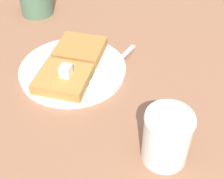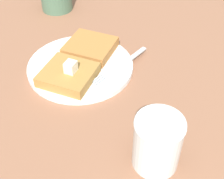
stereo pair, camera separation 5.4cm
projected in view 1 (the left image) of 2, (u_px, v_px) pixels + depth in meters
table_surface at (124, 106)px, 58.54cm from camera, size 117.12×117.12×2.03cm
plate at (73, 69)px, 64.13cm from camera, size 21.87×21.87×1.11cm
toast_slice_left at (63, 79)px, 59.49cm from camera, size 11.46×11.77×2.11cm
toast_slice_middle at (80, 49)px, 66.69cm from camera, size 11.46×11.77×2.11cm
butter_pat_primary at (66, 71)px, 57.87cm from camera, size 2.64×2.49×2.18cm
fork at (110, 67)px, 63.49cm from camera, size 14.29×9.77×0.36cm
syrup_jar at (166, 138)px, 46.11cm from camera, size 7.31×7.31×8.97cm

